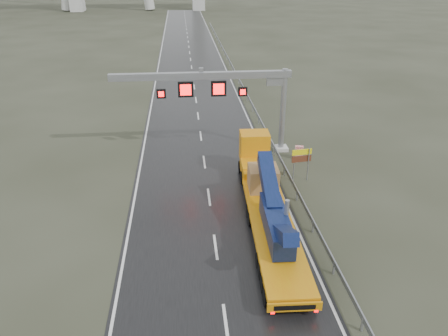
{
  "coord_description": "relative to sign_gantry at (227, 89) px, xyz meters",
  "views": [
    {
      "loc": [
        -1.54,
        -17.05,
        15.21
      ],
      "look_at": [
        0.89,
        8.04,
        3.2
      ],
      "focal_mm": 35.0,
      "sensor_mm": 36.0,
      "label": 1
    }
  ],
  "objects": [
    {
      "name": "heavy_haul_truck",
      "position": [
        1.48,
        -10.14,
        -4.07
      ],
      "size": [
        3.13,
        17.01,
        3.97
      ],
      "rotation": [
        0.0,
        0.0,
        -0.04
      ],
      "color": "#C9710B",
      "rests_on": "ground"
    },
    {
      "name": "ground",
      "position": [
        -2.1,
        -17.99,
        -5.61
      ],
      "size": [
        400.0,
        400.0,
        0.0
      ],
      "primitive_type": "plane",
      "color": "#2C2E20",
      "rests_on": "ground"
    },
    {
      "name": "road",
      "position": [
        -2.1,
        22.01,
        -5.6
      ],
      "size": [
        11.0,
        200.0,
        0.02
      ],
      "primitive_type": "cube",
      "color": "black",
      "rests_on": "ground"
    },
    {
      "name": "sign_gantry",
      "position": [
        0.0,
        0.0,
        0.0
      ],
      "size": [
        14.9,
        1.2,
        7.42
      ],
      "color": "beige",
      "rests_on": "ground"
    },
    {
      "name": "striped_barrier",
      "position": [
        5.9,
        -2.07,
        -5.03
      ],
      "size": [
        0.76,
        0.52,
        1.16
      ],
      "primitive_type": "cube",
      "rotation": [
        0.0,
        0.0,
        -0.24
      ],
      "color": "red",
      "rests_on": "ground"
    },
    {
      "name": "exit_sign_pair",
      "position": [
        5.0,
        -6.0,
        -3.78
      ],
      "size": [
        1.52,
        0.27,
        2.62
      ],
      "rotation": [
        0.0,
        0.0,
        0.13
      ],
      "color": "gray",
      "rests_on": "ground"
    },
    {
      "name": "guardrail",
      "position": [
        4.0,
        12.01,
        -4.91
      ],
      "size": [
        0.2,
        140.0,
        1.4
      ],
      "primitive_type": null,
      "color": "gray",
      "rests_on": "ground"
    }
  ]
}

